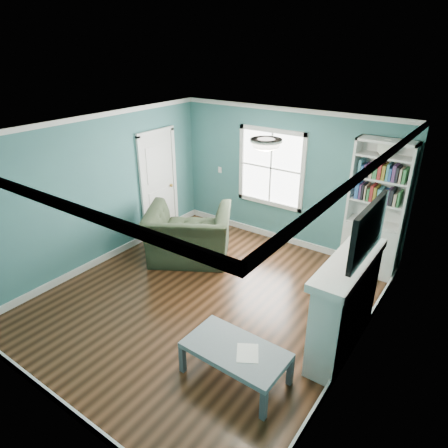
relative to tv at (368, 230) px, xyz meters
The scene contains 13 objects.
floor 2.80m from the tv, behind, with size 5.00×5.00×0.00m, color black.
room_walls 2.21m from the tv, behind, with size 5.00×5.00×5.00m.
trim 2.26m from the tv, behind, with size 4.50×5.00×2.60m.
window 3.40m from the tv, 137.57° to the left, with size 1.40×0.06×1.50m.
bookshelf 2.29m from the tv, 101.57° to the left, with size 0.90×0.35×2.31m.
fireplace 1.10m from the tv, behind, with size 0.44×1.58×1.30m.
tv is the anchor object (origin of this frame).
door 4.63m from the tv, 164.80° to the left, with size 0.12×0.98×2.17m.
ceiling_fixture 1.54m from the tv, behind, with size 0.38×0.38×0.15m.
light_switch 4.38m from the tv, 148.30° to the left, with size 0.08×0.01×0.12m, color white.
recliner 3.47m from the tv, 168.41° to the left, with size 1.45×0.95×1.27m, color #212E1C.
coffee_table 2.05m from the tv, 127.78° to the right, with size 1.21×0.68×0.44m.
paper_sheet 1.94m from the tv, 123.33° to the right, with size 0.24×0.31×0.00m, color white.
Camera 1 is at (3.20, -4.01, 3.66)m, focal length 32.00 mm.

